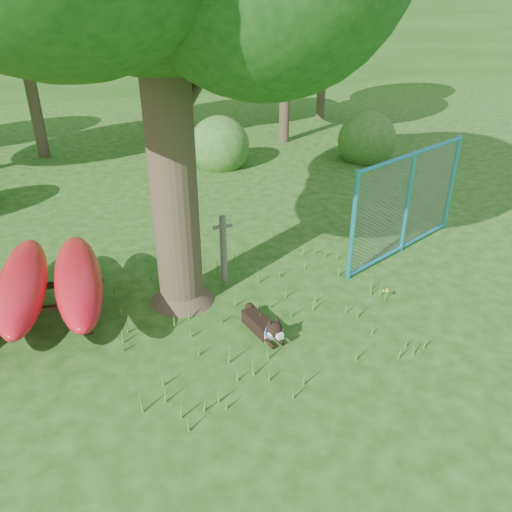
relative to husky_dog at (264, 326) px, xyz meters
name	(u,v)px	position (x,y,z in m)	size (l,w,h in m)	color
ground	(273,356)	(-0.08, -0.53, -0.16)	(80.00, 80.00, 0.00)	#19450D
wooden_post	(223,248)	(-0.07, 1.77, 0.51)	(0.34, 0.12, 1.26)	brown
husky_dog	(264,326)	(0.00, 0.00, 0.00)	(0.39, 1.04, 0.46)	black
fence_section	(407,203)	(3.65, 1.67, 0.86)	(3.28, 1.37, 3.40)	teal
wildflower_clump	(386,291)	(2.27, 0.17, 0.02)	(0.10, 0.09, 0.22)	#4B7C28
bg_tree_c	(166,13)	(1.42, 12.47, 3.95)	(4.00, 4.00, 6.12)	#3A2E1F
shrub_right	(365,159)	(6.42, 7.47, -0.16)	(1.80, 1.80, 1.80)	#2B5F1F
shrub_mid	(220,166)	(1.92, 8.47, -0.16)	(1.80, 1.80, 1.80)	#2B5F1F
wooded_hillside	(89,28)	(-0.08, 27.47, 2.84)	(80.00, 12.00, 6.00)	#2B5F1F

